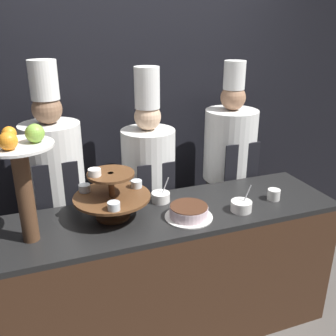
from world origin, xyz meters
TOP-DOWN VIEW (x-y plane):
  - wall_back at (0.00, 1.22)m, footprint 10.00×0.06m
  - buffet_counter at (0.00, 0.30)m, footprint 2.11×0.60m
  - tiered_stand at (-0.37, 0.36)m, footprint 0.46×0.46m
  - fruit_pedestal at (-0.83, 0.26)m, footprint 0.35×0.35m
  - cake_round at (0.06, 0.19)m, footprint 0.29×0.29m
  - cup_white at (0.68, 0.22)m, footprint 0.08×0.08m
  - serving_bowl_near at (0.39, 0.16)m, footprint 0.13×0.13m
  - serving_bowl_far at (-0.03, 0.45)m, footprint 0.12×0.12m
  - chef_left at (-0.66, 0.83)m, footprint 0.39×0.39m
  - chef_center_left at (0.01, 0.83)m, footprint 0.39×0.39m
  - chef_center_right at (0.68, 0.83)m, footprint 0.41×0.41m

SIDE VIEW (x-z plane):
  - buffet_counter at x=0.00m, z-range 0.00..0.93m
  - chef_center_left at x=0.01m, z-range 0.05..1.79m
  - chef_center_right at x=0.68m, z-range 0.07..1.84m
  - serving_bowl_far at x=-0.03m, z-range 0.88..1.04m
  - serving_bowl_near at x=0.39m, z-range 0.88..1.04m
  - cup_white at x=0.68m, z-range 0.93..1.00m
  - cake_round at x=0.06m, z-range 0.92..1.00m
  - chef_left at x=-0.66m, z-range 0.07..1.89m
  - tiered_stand at x=-0.37m, z-range 0.92..1.25m
  - fruit_pedestal at x=-0.83m, z-range 1.01..1.65m
  - wall_back at x=0.00m, z-range 0.00..2.80m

